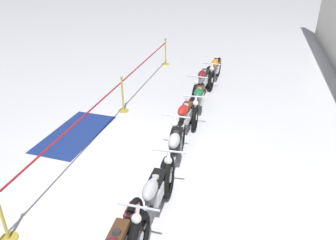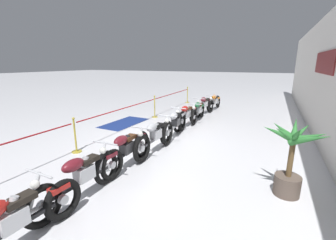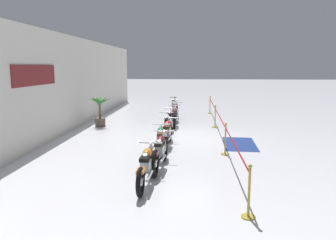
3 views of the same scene
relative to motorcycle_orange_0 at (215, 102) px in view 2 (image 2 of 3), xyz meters
The scene contains 15 objects.
ground_plane 5.43m from the motorcycle_orange_0, ahead, with size 120.00×120.00×0.00m, color silver.
motorcycle_orange_0 is the anchor object (origin of this frame).
motorcycle_maroon_1 1.36m from the motorcycle_orange_0, ahead, with size 2.34×0.62×0.95m.
motorcycle_green_2 2.76m from the motorcycle_orange_0, ahead, with size 2.17×0.62×0.92m.
motorcycle_red_3 3.94m from the motorcycle_orange_0, ahead, with size 2.31×0.62×0.95m.
motorcycle_silver_4 5.32m from the motorcycle_orange_0, ahead, with size 2.36×0.62×0.97m.
motorcycle_silver_5 6.82m from the motorcycle_orange_0, ahead, with size 2.25×0.62×0.96m.
motorcycle_maroon_6 8.05m from the motorcycle_orange_0, ahead, with size 2.27×0.62×0.95m.
motorcycle_maroon_7 9.46m from the motorcycle_orange_0, ahead, with size 2.36×0.62×0.93m.
motorcycle_red_8 10.84m from the motorcycle_orange_0, ahead, with size 2.35×0.62×0.93m.
potted_palm_left_of_row 8.34m from the motorcycle_orange_0, 23.40° to the left, with size 0.96×1.11×1.53m.
stanchion_far_left 4.49m from the motorcycle_orange_0, 29.15° to the right, with size 14.09×0.28×1.05m.
stanchion_mid_left 3.67m from the motorcycle_orange_0, 36.54° to the right, with size 0.28×0.28×1.05m.
stanchion_mid_right 8.09m from the motorcycle_orange_0, 15.67° to the right, with size 0.28×0.28×1.05m.
floor_banner 5.33m from the motorcycle_orange_0, 32.69° to the right, with size 2.28×1.16×0.01m, color navy.
Camera 2 is at (6.87, 3.56, 2.54)m, focal length 24.00 mm.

